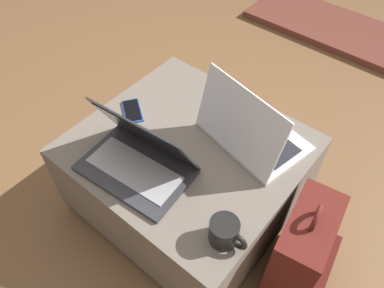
{
  "coord_description": "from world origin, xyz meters",
  "views": [
    {
      "loc": [
        0.59,
        -0.69,
        1.45
      ],
      "look_at": [
        0.05,
        -0.04,
        0.47
      ],
      "focal_mm": 35.0,
      "sensor_mm": 36.0,
      "label": 1
    }
  ],
  "objects_px": {
    "laptop_near": "(139,158)",
    "coffee_mug": "(225,232)",
    "backpack": "(302,253)",
    "cell_phone": "(132,111)",
    "laptop_far": "(249,132)"
  },
  "relations": [
    {
      "from": "laptop_far",
      "to": "coffee_mug",
      "type": "bearing_deg",
      "value": 125.92
    },
    {
      "from": "cell_phone",
      "to": "backpack",
      "type": "bearing_deg",
      "value": -54.65
    },
    {
      "from": "laptop_near",
      "to": "cell_phone",
      "type": "relative_size",
      "value": 2.7
    },
    {
      "from": "laptop_near",
      "to": "coffee_mug",
      "type": "height_order",
      "value": "laptop_near"
    },
    {
      "from": "laptop_far",
      "to": "coffee_mug",
      "type": "height_order",
      "value": "laptop_far"
    },
    {
      "from": "cell_phone",
      "to": "coffee_mug",
      "type": "distance_m",
      "value": 0.65
    },
    {
      "from": "laptop_far",
      "to": "backpack",
      "type": "relative_size",
      "value": 0.89
    },
    {
      "from": "coffee_mug",
      "to": "laptop_far",
      "type": "bearing_deg",
      "value": 113.95
    },
    {
      "from": "backpack",
      "to": "laptop_far",
      "type": "bearing_deg",
      "value": 57.89
    },
    {
      "from": "cell_phone",
      "to": "coffee_mug",
      "type": "relative_size",
      "value": 1.16
    },
    {
      "from": "laptop_near",
      "to": "coffee_mug",
      "type": "xyz_separation_m",
      "value": [
        0.39,
        -0.03,
        -0.01
      ]
    },
    {
      "from": "cell_phone",
      "to": "coffee_mug",
      "type": "xyz_separation_m",
      "value": [
        0.61,
        -0.21,
        0.04
      ]
    },
    {
      "from": "backpack",
      "to": "coffee_mug",
      "type": "distance_m",
      "value": 0.38
    },
    {
      "from": "laptop_near",
      "to": "laptop_far",
      "type": "height_order",
      "value": "laptop_far"
    },
    {
      "from": "laptop_near",
      "to": "cell_phone",
      "type": "xyz_separation_m",
      "value": [
        -0.22,
        0.18,
        -0.05
      ]
    }
  ]
}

